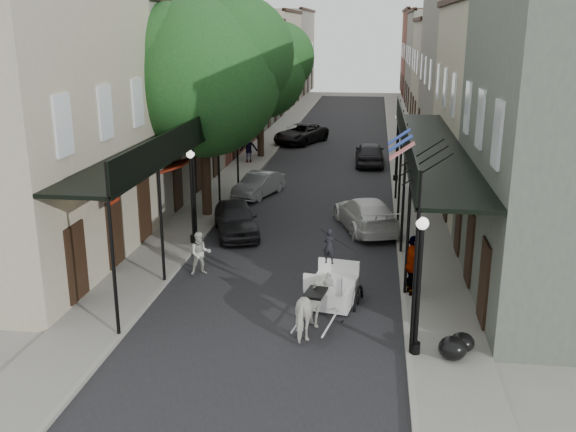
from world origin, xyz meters
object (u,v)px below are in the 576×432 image
(pedestrian_sidewalk_right, at_px, (413,265))
(car_left_mid, at_px, (259,185))
(pedestrian_sidewalk_left, at_px, (249,148))
(lamppost_right_near, at_px, (419,284))
(horse, at_px, (314,308))
(car_left_near, at_px, (236,218))
(tree_far, at_px, (266,68))
(lamppost_right_far, at_px, (397,146))
(car_left_far, at_px, (301,134))
(lamppost_left, at_px, (192,195))
(pedestrian_walking, at_px, (200,253))
(car_right_far, at_px, (370,154))
(carriage, at_px, (336,269))
(car_right_near, at_px, (366,214))
(tree_near, at_px, (212,72))

(pedestrian_sidewalk_right, bearing_deg, car_left_mid, 17.17)
(pedestrian_sidewalk_left, bearing_deg, car_left_mid, 91.12)
(lamppost_right_near, height_order, horse, lamppost_right_near)
(car_left_mid, bearing_deg, horse, -56.15)
(car_left_near, bearing_deg, tree_far, 76.90)
(pedestrian_sidewalk_right, bearing_deg, lamppost_right_far, -13.06)
(pedestrian_sidewalk_left, relative_size, car_left_far, 0.36)
(lamppost_right_near, distance_m, lamppost_left, 11.46)
(pedestrian_walking, distance_m, car_left_mid, 11.00)
(car_right_far, bearing_deg, carriage, 85.83)
(carriage, relative_size, pedestrian_sidewalk_right, 1.36)
(lamppost_right_far, bearing_deg, pedestrian_walking, -115.34)
(horse, xyz_separation_m, car_right_near, (1.24, 10.00, -0.10))
(car_right_far, bearing_deg, pedestrian_sidewalk_right, 92.46)
(lamppost_right_near, distance_m, carriage, 4.26)
(lamppost_right_far, xyz_separation_m, car_left_far, (-6.70, 11.90, -1.33))
(tree_near, xyz_separation_m, horse, (5.56, -11.18, -5.70))
(car_left_near, bearing_deg, horse, -82.76)
(tree_far, distance_m, horse, 26.28)
(tree_far, relative_size, car_left_mid, 2.35)
(tree_far, relative_size, carriage, 3.25)
(tree_far, xyz_separation_m, lamppost_right_near, (8.35, -26.18, -3.79))
(pedestrian_sidewalk_left, bearing_deg, horse, 91.95)
(tree_near, bearing_deg, lamppost_right_far, 43.31)
(lamppost_left, relative_size, car_left_mid, 1.01)
(lamppost_right_near, distance_m, car_left_far, 32.62)
(tree_near, distance_m, car_right_near, 9.01)
(tree_far, xyz_separation_m, car_left_mid, (1.32, -10.18, -5.23))
(car_left_mid, distance_m, car_right_far, 10.16)
(carriage, bearing_deg, pedestrian_sidewalk_right, 21.98)
(car_left_mid, bearing_deg, car_left_near, -70.43)
(car_right_near, distance_m, car_right_far, 13.52)
(car_left_far, relative_size, car_right_near, 1.08)
(lamppost_right_near, height_order, car_left_far, lamppost_right_near)
(tree_far, bearing_deg, lamppost_right_near, -72.32)
(car_left_far, bearing_deg, carriage, -58.71)
(tree_near, xyz_separation_m, pedestrian_walking, (1.19, -7.18, -5.72))
(lamppost_left, bearing_deg, pedestrian_sidewalk_right, -26.09)
(pedestrian_walking, xyz_separation_m, car_left_mid, (0.07, 11.00, -0.16))
(car_left_near, xyz_separation_m, car_left_mid, (-0.19, 6.40, -0.09))
(tree_near, distance_m, horse, 13.72)
(car_left_near, bearing_deg, lamppost_right_far, 38.40)
(pedestrian_walking, height_order, pedestrian_sidewalk_right, pedestrian_sidewalk_right)
(lamppost_left, distance_m, horse, 8.97)
(tree_far, height_order, car_right_near, tree_far)
(lamppost_left, xyz_separation_m, car_left_near, (1.36, 1.60, -1.36))
(lamppost_right_far, xyz_separation_m, pedestrian_sidewalk_left, (-9.10, 3.89, -1.00))
(tree_far, distance_m, pedestrian_sidewalk_left, 5.36)
(tree_near, xyz_separation_m, car_right_far, (6.80, 12.34, -5.74))
(pedestrian_sidewalk_right, distance_m, car_left_mid, 14.02)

